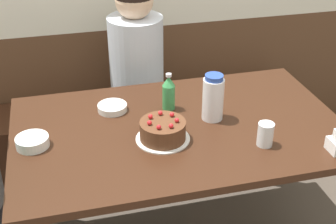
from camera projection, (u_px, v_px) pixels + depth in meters
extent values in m
cube|color=brown|center=(137.00, 88.00, 3.14)|extent=(4.80, 0.04, 0.86)
cube|color=#381E11|center=(144.00, 131.00, 3.06)|extent=(1.96, 0.38, 0.44)
cube|color=#381E11|center=(179.00, 129.00, 2.11)|extent=(1.48, 0.91, 0.03)
cube|color=#381E11|center=(33.00, 167.00, 2.49)|extent=(0.06, 0.06, 0.72)
cube|color=#381E11|center=(272.00, 133.00, 2.78)|extent=(0.06, 0.06, 0.72)
cylinder|color=white|center=(163.00, 139.00, 2.00)|extent=(0.23, 0.23, 0.01)
cylinder|color=#56331E|center=(163.00, 130.00, 1.98)|extent=(0.20, 0.20, 0.08)
sphere|color=red|center=(177.00, 120.00, 1.95)|extent=(0.02, 0.02, 0.02)
sphere|color=red|center=(172.00, 115.00, 1.99)|extent=(0.02, 0.02, 0.02)
sphere|color=red|center=(160.00, 113.00, 2.00)|extent=(0.02, 0.02, 0.02)
sphere|color=red|center=(150.00, 117.00, 1.98)|extent=(0.02, 0.02, 0.02)
sphere|color=red|center=(150.00, 123.00, 1.93)|extent=(0.02, 0.02, 0.02)
sphere|color=red|center=(159.00, 127.00, 1.90)|extent=(0.02, 0.02, 0.02)
sphere|color=red|center=(171.00, 126.00, 1.91)|extent=(0.02, 0.02, 0.02)
cylinder|color=white|center=(213.00, 99.00, 2.11)|extent=(0.10, 0.10, 0.20)
cylinder|color=#28479E|center=(214.00, 77.00, 2.05)|extent=(0.08, 0.08, 0.02)
cylinder|color=#388E4C|center=(169.00, 97.00, 2.21)|extent=(0.06, 0.06, 0.12)
cone|color=#388E4C|center=(169.00, 81.00, 2.17)|extent=(0.06, 0.06, 0.05)
cylinder|color=silver|center=(169.00, 75.00, 2.15)|extent=(0.03, 0.03, 0.01)
cylinder|color=white|center=(32.00, 142.00, 1.95)|extent=(0.14, 0.14, 0.04)
cylinder|color=white|center=(112.00, 108.00, 2.21)|extent=(0.14, 0.14, 0.03)
cylinder|color=silver|center=(265.00, 134.00, 1.94)|extent=(0.07, 0.07, 0.10)
cube|color=#33333D|center=(139.00, 141.00, 2.95)|extent=(0.30, 0.34, 0.45)
cylinder|color=silver|center=(137.00, 66.00, 2.69)|extent=(0.31, 0.31, 0.58)
sphere|color=beige|center=(134.00, 0.00, 2.50)|extent=(0.21, 0.21, 0.21)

